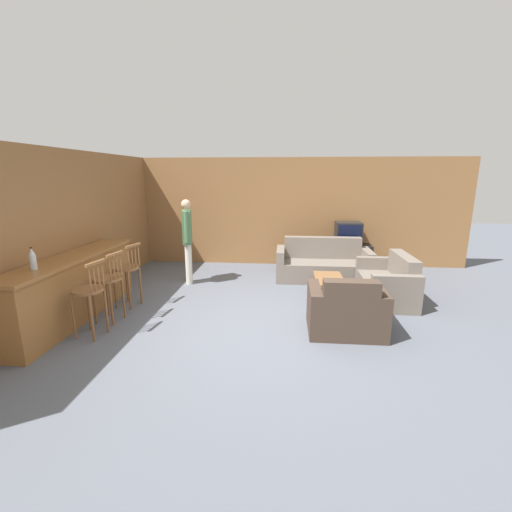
% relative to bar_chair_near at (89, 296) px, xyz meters
% --- Properties ---
extents(ground_plane, '(24.00, 24.00, 0.00)m').
position_rel_bar_chair_near_xyz_m(ground_plane, '(2.27, 0.49, -0.59)').
color(ground_plane, '#565B66').
extents(wall_back, '(9.40, 0.08, 2.60)m').
position_rel_bar_chair_near_xyz_m(wall_back, '(2.27, 4.24, 0.71)').
color(wall_back, olive).
rests_on(wall_back, ground_plane).
extents(wall_left, '(0.08, 8.75, 2.60)m').
position_rel_bar_chair_near_xyz_m(wall_left, '(-0.91, 1.86, 0.71)').
color(wall_left, olive).
rests_on(wall_left, ground_plane).
extents(bar_counter, '(0.55, 2.86, 1.00)m').
position_rel_bar_chair_near_xyz_m(bar_counter, '(-0.58, 0.56, -0.09)').
color(bar_counter, brown).
rests_on(bar_counter, ground_plane).
extents(bar_chair_near, '(0.48, 0.48, 1.08)m').
position_rel_bar_chair_near_xyz_m(bar_chair_near, '(0.00, 0.00, 0.00)').
color(bar_chair_near, brown).
rests_on(bar_chair_near, ground_plane).
extents(bar_chair_mid, '(0.48, 0.48, 1.08)m').
position_rel_bar_chair_near_xyz_m(bar_chair_mid, '(0.00, 0.52, 0.00)').
color(bar_chair_mid, brown).
rests_on(bar_chair_mid, ground_plane).
extents(bar_chair_far, '(0.50, 0.50, 1.08)m').
position_rel_bar_chair_near_xyz_m(bar_chair_far, '(-0.00, 1.15, 0.00)').
color(bar_chair_far, brown).
rests_on(bar_chair_far, ground_plane).
extents(couch_far, '(1.98, 0.86, 0.87)m').
position_rel_bar_chair_near_xyz_m(couch_far, '(3.45, 3.01, -0.28)').
color(couch_far, '#70665B').
rests_on(couch_far, ground_plane).
extents(armchair_near, '(1.05, 0.82, 0.85)m').
position_rel_bar_chair_near_xyz_m(armchair_near, '(3.52, 0.42, -0.28)').
color(armchair_near, '#423328').
rests_on(armchair_near, ground_plane).
extents(loveseat_right, '(0.79, 1.40, 0.83)m').
position_rel_bar_chair_near_xyz_m(loveseat_right, '(4.48, 1.81, -0.29)').
color(loveseat_right, '#70665B').
rests_on(loveseat_right, ground_plane).
extents(coffee_table, '(0.50, 0.90, 0.38)m').
position_rel_bar_chair_near_xyz_m(coffee_table, '(3.44, 1.81, -0.27)').
color(coffee_table, brown).
rests_on(coffee_table, ground_plane).
extents(tv_unit, '(1.10, 0.49, 0.60)m').
position_rel_bar_chair_near_xyz_m(tv_unit, '(4.09, 3.84, -0.29)').
color(tv_unit, black).
rests_on(tv_unit, ground_plane).
extents(tv, '(0.58, 0.49, 0.53)m').
position_rel_bar_chair_near_xyz_m(tv, '(4.09, 3.84, 0.27)').
color(tv, black).
rests_on(tv, tv_unit).
extents(bottle, '(0.08, 0.08, 0.30)m').
position_rel_bar_chair_near_xyz_m(bottle, '(-0.58, -0.20, 0.54)').
color(bottle, silver).
rests_on(bottle, bar_counter).
extents(book_on_table, '(0.25, 0.21, 0.02)m').
position_rel_bar_chair_near_xyz_m(book_on_table, '(3.51, 1.61, -0.19)').
color(book_on_table, '#33704C').
rests_on(book_on_table, coffee_table).
extents(person_by_window, '(0.24, 0.52, 1.72)m').
position_rel_bar_chair_near_xyz_m(person_by_window, '(0.67, 2.47, 0.39)').
color(person_by_window, silver).
rests_on(person_by_window, ground_plane).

